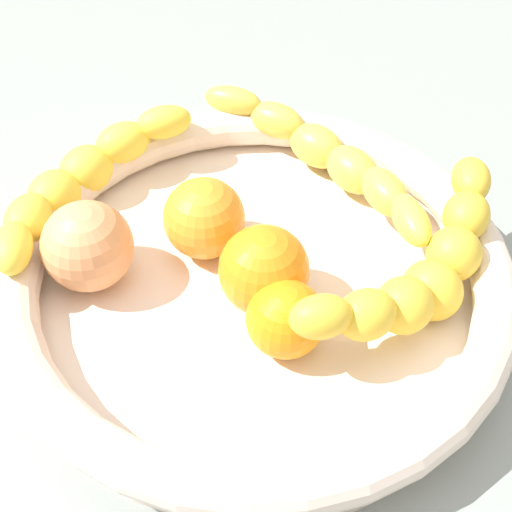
{
  "coord_description": "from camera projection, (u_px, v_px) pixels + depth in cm",
  "views": [
    {
      "loc": [
        32.85,
        -11.98,
        45.32
      ],
      "look_at": [
        0.0,
        0.0,
        8.02
      ],
      "focal_mm": 51.22,
      "sensor_mm": 36.0,
      "label": 1
    }
  ],
  "objects": [
    {
      "name": "kitchen_counter",
      "position": [
        256.0,
        314.0,
        0.56
      ],
      "size": [
        120.0,
        120.0,
        3.0
      ],
      "primitive_type": "cube",
      "color": "gray",
      "rests_on": "ground"
    },
    {
      "name": "fruit_bowl",
      "position": [
        256.0,
        278.0,
        0.53
      ],
      "size": [
        36.9,
        36.9,
        5.22
      ],
      "color": "silver",
      "rests_on": "kitchen_counter"
    },
    {
      "name": "banana_draped_left",
      "position": [
        328.0,
        156.0,
        0.59
      ],
      "size": [
        23.6,
        11.77,
        4.49
      ],
      "color": "yellow",
      "rests_on": "fruit_bowl"
    },
    {
      "name": "banana_draped_right",
      "position": [
        422.0,
        270.0,
        0.5
      ],
      "size": [
        12.76,
        19.85,
        6.47
      ],
      "color": "yellow",
      "rests_on": "fruit_bowl"
    },
    {
      "name": "banana_arching_top",
      "position": [
        78.0,
        181.0,
        0.56
      ],
      "size": [
        14.58,
        17.67,
        5.01
      ],
      "color": "yellow",
      "rests_on": "fruit_bowl"
    },
    {
      "name": "orange_front",
      "position": [
        261.0,
        271.0,
        0.5
      ],
      "size": [
        6.35,
        6.35,
        6.35
      ],
      "primitive_type": "sphere",
      "color": "orange",
      "rests_on": "fruit_bowl"
    },
    {
      "name": "orange_mid_left",
      "position": [
        280.0,
        321.0,
        0.48
      ],
      "size": [
        5.31,
        5.31,
        5.31
      ],
      "primitive_type": "sphere",
      "color": "orange",
      "rests_on": "fruit_bowl"
    },
    {
      "name": "orange_mid_right",
      "position": [
        204.0,
        218.0,
        0.54
      ],
      "size": [
        6.11,
        6.11,
        6.11
      ],
      "primitive_type": "sphere",
      "color": "orange",
      "rests_on": "fruit_bowl"
    },
    {
      "name": "peach_blush",
      "position": [
        87.0,
        246.0,
        0.51
      ],
      "size": [
        6.56,
        6.56,
        6.56
      ],
      "primitive_type": "sphere",
      "color": "#EB9962",
      "rests_on": "fruit_bowl"
    }
  ]
}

